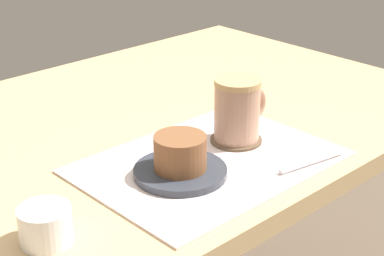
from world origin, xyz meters
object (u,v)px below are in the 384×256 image
Objects in this scene: pastry at (180,152)px; coffee_mug at (238,109)px; sugar_bowl at (45,225)px; dining_table at (138,160)px; pastry_plate at (180,172)px.

coffee_mug reaches higher than pastry.
pastry reaches higher than sugar_bowl.
coffee_mug is at bearing 9.34° from pastry.
sugar_bowl is at bearing -145.92° from dining_table.
pastry is 0.25m from sugar_bowl.
sugar_bowl is (-0.40, -0.04, -0.04)m from coffee_mug.
pastry reaches higher than dining_table.
pastry_plate is 1.79× the size of pastry.
pastry_plate is 2.09× the size of sugar_bowl.
dining_table is 0.25m from pastry_plate.
pastry_plate reaches higher than dining_table.
dining_table is 10.87× the size of coffee_mug.
sugar_bowl is at bearing -174.87° from coffee_mug.
pastry is 1.17× the size of sugar_bowl.
pastry_plate is 0.03m from pastry.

